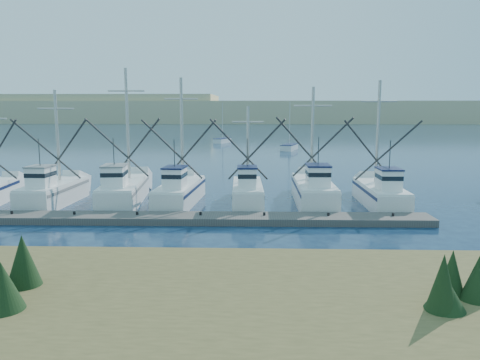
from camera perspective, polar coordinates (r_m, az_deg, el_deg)
name	(u,v)px	position (r m, az deg, el deg)	size (l,w,h in m)	color
ground	(265,251)	(23.67, 3.01, -8.69)	(500.00, 500.00, 0.00)	#0D1E3A
floating_dock	(169,218)	(29.85, -8.67, -4.64)	(32.88, 2.19, 0.44)	#56524D
dune_ridge	(256,112)	(232.57, 2.02, 8.31)	(360.00, 60.00, 10.00)	tan
trawler_fleet	(189,192)	(34.58, -6.30, -1.43)	(31.65, 9.07, 10.08)	white
sailboat_near	(289,147)	(79.60, 6.04, 4.01)	(3.41, 5.79, 8.10)	white
sailboat_far	(222,140)	(95.37, -2.15, 4.85)	(3.41, 5.41, 8.10)	white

